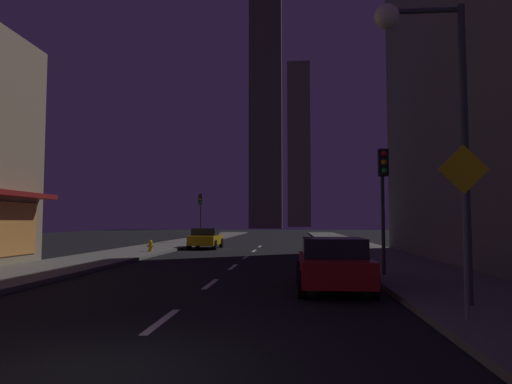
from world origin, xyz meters
TOP-DOWN VIEW (x-y plane):
  - ground_plane at (0.00, 32.00)m, footprint 78.00×136.00m
  - sidewalk_right at (7.00, 32.00)m, footprint 4.00×76.00m
  - sidewalk_left at (-7.00, 32.00)m, footprint 4.00×76.00m
  - lane_marking_center at (0.00, 13.60)m, footprint 0.16×33.40m
  - skyscraper_distant_tall at (-4.78, 119.42)m, footprint 8.92×7.39m
  - skyscraper_distant_mid at (4.93, 159.43)m, footprint 8.24×5.39m
  - car_parked_near at (3.60, 7.40)m, footprint 1.98×4.24m
  - car_parked_far at (-3.60, 26.32)m, footprint 1.98×4.24m
  - fire_hydrant_far_left at (-5.90, 21.02)m, footprint 0.42×0.30m
  - traffic_light_near_right at (5.50, 9.89)m, footprint 0.32×0.48m
  - traffic_light_far_left at (-5.50, 33.67)m, footprint 0.32×0.48m
  - street_lamp_right at (5.38, 4.59)m, footprint 1.96×0.56m
  - pedestrian_crossing_sign at (5.60, 3.08)m, footprint 0.91×0.08m

SIDE VIEW (x-z plane):
  - ground_plane at x=0.00m, z-range -0.10..0.00m
  - lane_marking_center at x=0.00m, z-range 0.00..0.01m
  - sidewalk_right at x=7.00m, z-range 0.00..0.15m
  - sidewalk_left at x=-7.00m, z-range 0.00..0.15m
  - fire_hydrant_far_left at x=-5.90m, z-range 0.13..0.78m
  - car_parked_near at x=3.60m, z-range 0.02..1.47m
  - car_parked_far at x=-3.60m, z-range 0.02..1.47m
  - pedestrian_crossing_sign at x=5.60m, z-range 0.44..3.59m
  - traffic_light_near_right at x=5.50m, z-range 1.09..5.29m
  - traffic_light_far_left at x=-5.50m, z-range 1.09..5.29m
  - street_lamp_right at x=5.38m, z-range 1.78..8.36m
  - skyscraper_distant_mid at x=4.93m, z-range 0.00..60.21m
  - skyscraper_distant_tall at x=-4.78m, z-range 0.00..72.65m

